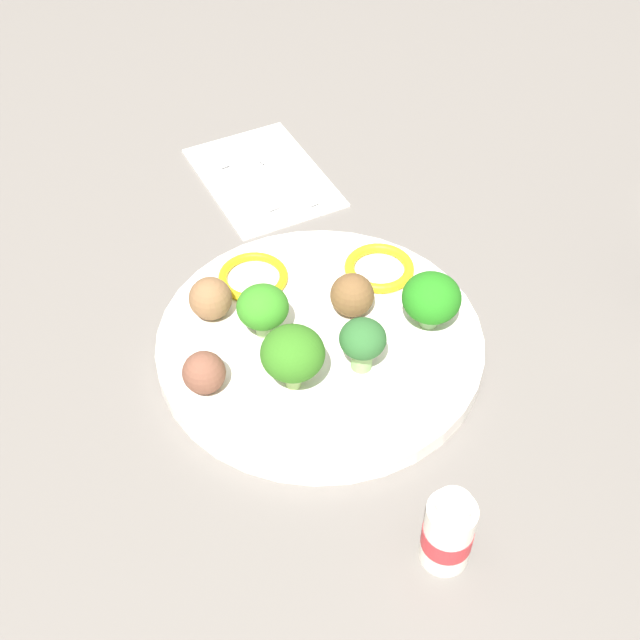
{
  "coord_description": "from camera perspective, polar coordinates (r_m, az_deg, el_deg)",
  "views": [
    {
      "loc": [
        -0.46,
        0.18,
        0.55
      ],
      "look_at": [
        0.0,
        0.0,
        0.04
      ],
      "focal_mm": 47.71,
      "sensor_mm": 36.0,
      "label": 1
    }
  ],
  "objects": [
    {
      "name": "ground_plane",
      "position": [
        0.74,
        0.0,
        -1.94
      ],
      "size": [
        4.0,
        4.0,
        0.0
      ],
      "primitive_type": "plane",
      "color": "slate"
    },
    {
      "name": "plate",
      "position": [
        0.73,
        0.0,
        -1.52
      ],
      "size": [
        0.28,
        0.28,
        0.02
      ],
      "primitive_type": "cylinder",
      "color": "white",
      "rests_on": "ground_plane"
    },
    {
      "name": "broccoli_floret_far_rim",
      "position": [
        0.71,
        -3.87,
        0.82
      ],
      "size": [
        0.04,
        0.04,
        0.05
      ],
      "color": "#94BA72",
      "rests_on": "plate"
    },
    {
      "name": "broccoli_floret_back_right",
      "position": [
        0.68,
        2.88,
        -1.42
      ],
      "size": [
        0.04,
        0.04,
        0.05
      ],
      "color": "#8CB96C",
      "rests_on": "plate"
    },
    {
      "name": "broccoli_floret_back_left",
      "position": [
        0.72,
        7.49,
        1.45
      ],
      "size": [
        0.05,
        0.05,
        0.05
      ],
      "color": "#8DB878",
      "rests_on": "plate"
    },
    {
      "name": "broccoli_floret_front_left",
      "position": [
        0.66,
        -1.85,
        -2.29
      ],
      "size": [
        0.05,
        0.05,
        0.06
      ],
      "color": "#A8CD75",
      "rests_on": "plate"
    },
    {
      "name": "meatball_mid_right",
      "position": [
        0.73,
        2.17,
        1.69
      ],
      "size": [
        0.04,
        0.04,
        0.04
      ],
      "primitive_type": "sphere",
      "color": "brown",
      "rests_on": "plate"
    },
    {
      "name": "meatball_mid_left",
      "position": [
        0.68,
        -7.79,
        -3.52
      ],
      "size": [
        0.04,
        0.04,
        0.04
      ],
      "primitive_type": "sphere",
      "color": "brown",
      "rests_on": "plate"
    },
    {
      "name": "meatball_front_right",
      "position": [
        0.74,
        -7.36,
        1.44
      ],
      "size": [
        0.04,
        0.04,
        0.04
      ],
      "primitive_type": "sphere",
      "color": "brown",
      "rests_on": "plate"
    },
    {
      "name": "pepper_ring_near_rim",
      "position": [
        0.78,
        3.99,
        3.51
      ],
      "size": [
        0.08,
        0.08,
        0.01
      ],
      "primitive_type": "torus",
      "rotation": [
        0.0,
        0.0,
        4.45
      ],
      "color": "yellow",
      "rests_on": "plate"
    },
    {
      "name": "pepper_ring_far_rim",
      "position": [
        0.77,
        -4.51,
        2.91
      ],
      "size": [
        0.09,
        0.09,
        0.01
      ],
      "primitive_type": "torus",
      "rotation": [
        0.0,
        0.0,
        3.89
      ],
      "color": "yellow",
      "rests_on": "plate"
    },
    {
      "name": "napkin",
      "position": [
        0.92,
        -3.85,
        9.6
      ],
      "size": [
        0.18,
        0.14,
        0.01
      ],
      "primitive_type": "cube",
      "rotation": [
        0.0,
        0.0,
        0.11
      ],
      "color": "white",
      "rests_on": "ground_plane"
    },
    {
      "name": "fork",
      "position": [
        0.92,
        -5.14,
        9.78
      ],
      "size": [
        0.12,
        0.04,
        0.01
      ],
      "color": "silver",
      "rests_on": "napkin"
    },
    {
      "name": "knife",
      "position": [
        0.93,
        -3.07,
        10.37
      ],
      "size": [
        0.14,
        0.05,
        0.01
      ],
      "color": "silver",
      "rests_on": "napkin"
    },
    {
      "name": "yogurt_bottle",
      "position": [
        0.6,
        8.59,
        -13.9
      ],
      "size": [
        0.04,
        0.04,
        0.07
      ],
      "color": "white",
      "rests_on": "ground_plane"
    }
  ]
}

